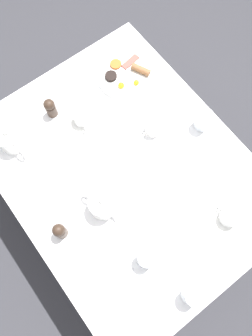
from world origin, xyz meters
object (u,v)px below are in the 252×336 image
(teapot_far, at_px, (102,205))
(knife_by_plate, at_px, (195,175))
(teacup_with_saucer_left, at_px, (82,118))
(fork_by_plate, at_px, (111,272))
(water_glass_tall, at_px, (192,296))
(salt_grinder, at_px, (50,108))
(teapot_near, at_px, (10,139))
(wine_glass_spare, at_px, (146,259))
(water_glass_short, at_px, (203,120))
(teacup_with_saucer_right, at_px, (230,217))
(spoon_for_tea, at_px, (189,245))
(pepper_grinder, at_px, (60,231))
(creamer_jug, at_px, (153,129))
(breakfast_plate, at_px, (126,75))

(teapot_far, height_order, knife_by_plate, teapot_far)
(teacup_with_saucer_left, distance_m, fork_by_plate, 0.65)
(water_glass_tall, distance_m, salt_grinder, 0.95)
(water_glass_tall, relative_size, knife_by_plate, 0.46)
(teapot_near, xyz_separation_m, wine_glass_spare, (-0.15, 0.72, -0.01))
(water_glass_short, bearing_deg, teacup_with_saucer_right, 63.41)
(teapot_near, distance_m, knife_by_plate, 0.79)
(teacup_with_saucer_right, height_order, spoon_for_tea, teacup_with_saucer_right)
(teacup_with_saucer_right, distance_m, salt_grinder, 0.87)
(spoon_for_tea, bearing_deg, teacup_with_saucer_right, 175.87)
(pepper_grinder, distance_m, spoon_for_tea, 0.50)
(knife_by_plate, xyz_separation_m, spoon_for_tea, (0.21, 0.20, 0.00))
(teapot_far, bearing_deg, water_glass_short, 73.94)
(water_glass_tall, bearing_deg, pepper_grinder, -62.45)
(creamer_jug, relative_size, knife_by_plate, 0.43)
(teapot_far, xyz_separation_m, teacup_with_saucer_right, (-0.37, 0.34, -0.02))
(salt_grinder, bearing_deg, water_glass_tall, 89.49)
(fork_by_plate, bearing_deg, spoon_for_tea, 161.30)
(teapot_near, height_order, wine_glass_spare, teapot_near)
(water_glass_tall, bearing_deg, breakfast_plate, -113.20)
(teapot_far, relative_size, teacup_with_saucer_right, 1.36)
(wine_glass_spare, bearing_deg, water_glass_tall, 104.38)
(water_glass_tall, distance_m, water_glass_short, 0.71)
(teacup_with_saucer_left, relative_size, water_glass_short, 1.42)
(teacup_with_saucer_left, bearing_deg, spoon_for_tea, 92.00)
(teapot_near, bearing_deg, fork_by_plate, 177.46)
(pepper_grinder, bearing_deg, water_glass_short, -178.27)
(wine_glass_spare, height_order, salt_grinder, salt_grinder)
(teacup_with_saucer_left, bearing_deg, wine_glass_spare, 77.02)
(breakfast_plate, relative_size, wine_glass_spare, 2.94)
(teapot_far, relative_size, pepper_grinder, 1.82)
(water_glass_short, relative_size, creamer_jug, 1.09)
(water_glass_tall, xyz_separation_m, water_glass_short, (-0.50, -0.50, 0.00))
(teacup_with_saucer_right, distance_m, knife_by_plate, 0.22)
(fork_by_plate, xyz_separation_m, knife_by_plate, (-0.51, -0.10, 0.00))
(teacup_with_saucer_left, relative_size, water_glass_tall, 1.42)
(water_glass_short, xyz_separation_m, pepper_grinder, (0.75, 0.02, 0.00))
(teapot_near, bearing_deg, water_glass_tall, -171.90)
(creamer_jug, bearing_deg, pepper_grinder, 13.03)
(teapot_far, distance_m, pepper_grinder, 0.19)
(teapot_far, xyz_separation_m, creamer_jug, (-0.37, -0.14, -0.02))
(water_glass_tall, distance_m, spoon_for_tea, 0.19)
(breakfast_plate, xyz_separation_m, teacup_with_saucer_left, (0.29, 0.07, 0.02))
(salt_grinder, relative_size, spoon_for_tea, 0.66)
(breakfast_plate, height_order, fork_by_plate, breakfast_plate)
(knife_by_plate, bearing_deg, teacup_with_saucer_right, 86.11)
(teapot_far, height_order, creamer_jug, teapot_far)
(knife_by_plate, bearing_deg, teapot_far, -17.68)
(salt_grinder, bearing_deg, water_glass_short, 137.85)
(creamer_jug, bearing_deg, water_glass_short, 150.77)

